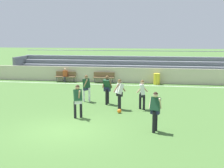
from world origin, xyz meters
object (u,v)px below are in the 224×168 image
spectator_seated (65,74)px  player_dark_on_ball (86,86)px  player_dark_pressing_high (155,108)px  bench_near_bin (104,76)px  player_dark_overlapping (107,87)px  soccer_ball (119,111)px  player_dark_dropping_back (78,98)px  bench_far_right (66,76)px  player_white_challenging (142,92)px  player_white_trailing_run (119,92)px  bleacher_stand (155,67)px  trash_bin (157,79)px

spectator_seated → player_dark_on_ball: bearing=-62.2°
player_dark_pressing_high → bench_near_bin: bearing=110.4°
player_dark_on_ball → player_dark_overlapping: player_dark_overlapping is taller
player_dark_on_ball → soccer_ball: player_dark_on_ball is taller
spectator_seated → player_dark_dropping_back: player_dark_dropping_back is taller
bench_near_bin → player_dark_dropping_back: 10.68m
bench_far_right → player_white_challenging: 11.10m
spectator_seated → player_dark_on_ball: 7.92m
player_dark_on_ball → player_white_challenging: bearing=-21.6°
player_white_challenging → player_dark_dropping_back: bearing=-144.1°
bench_near_bin → player_dark_dropping_back: player_dark_dropping_back is taller
player_dark_dropping_back → player_white_trailing_run: bearing=48.3°
bleacher_stand → spectator_seated: (-7.61, -3.07, -0.38)m
bleacher_stand → player_dark_on_ball: size_ratio=16.19×
bench_near_bin → bleacher_stand: bearing=35.1°
player_dark_pressing_high → player_white_trailing_run: bearing=119.6°
bleacher_stand → player_dark_overlapping: size_ratio=15.63×
player_dark_pressing_high → player_dark_overlapping: bearing=122.1°
player_dark_dropping_back → soccer_ball: bearing=32.3°
trash_bin → player_dark_on_ball: size_ratio=0.56×
bleacher_stand → player_white_challenging: bleacher_stand is taller
spectator_seated → player_white_trailing_run: (5.93, -8.54, 0.28)m
player_white_trailing_run → player_dark_pressing_high: player_dark_pressing_high is taller
bench_near_bin → soccer_ball: bearing=-74.4°
trash_bin → player_white_trailing_run: bearing=-102.6°
player_dark_overlapping → player_dark_pressing_high: (2.84, -4.53, 0.00)m
bench_near_bin → player_dark_overlapping: size_ratio=1.06×
bench_far_right → player_dark_dropping_back: size_ratio=1.10×
player_dark_on_ball → trash_bin: bearing=59.4°
bench_near_bin → soccer_ball: size_ratio=8.18×
bleacher_stand → soccer_ball: bearing=-97.2°
player_dark_overlapping → player_dark_pressing_high: bearing=-57.9°
player_white_challenging → player_dark_pressing_high: 3.72m
bleacher_stand → trash_bin: bleacher_stand is taller
bench_near_bin → player_dark_pressing_high: 12.94m
player_dark_pressing_high → player_dark_dropping_back: bearing=158.4°
player_white_challenging → player_dark_pressing_high: bearing=-78.3°
player_white_challenging → player_dark_overlapping: bearing=157.0°
player_white_trailing_run → player_dark_dropping_back: player_white_trailing_run is taller
bench_far_right → player_white_trailing_run: size_ratio=1.09×
bleacher_stand → bench_near_bin: size_ratio=14.71×
player_dark_dropping_back → bench_far_right: bearing=111.3°
bench_near_bin → bench_far_right: bearing=180.0°
bench_far_right → player_dark_dropping_back: (4.16, -10.64, 0.43)m
bench_near_bin → player_white_trailing_run: 9.03m
spectator_seated → player_dark_pressing_high: player_dark_pressing_high is taller
player_white_challenging → player_dark_overlapping: player_dark_overlapping is taller
player_white_challenging → player_dark_dropping_back: (-2.99, -2.16, 0.02)m
soccer_ball → player_white_challenging: bearing=41.2°
trash_bin → player_dark_dropping_back: (-3.69, -10.57, 0.52)m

